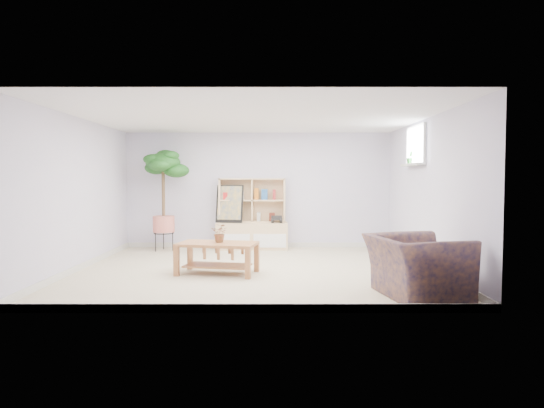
{
  "coord_description": "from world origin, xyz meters",
  "views": [
    {
      "loc": [
        0.29,
        -7.63,
        1.44
      ],
      "look_at": [
        0.29,
        0.52,
        1.01
      ],
      "focal_mm": 32.0,
      "sensor_mm": 36.0,
      "label": 1
    }
  ],
  "objects_px": {
    "armchair": "(416,262)",
    "coffee_table": "(218,258)",
    "floor_tree": "(163,200)",
    "storage_unit": "(252,214)"
  },
  "relations": [
    {
      "from": "storage_unit",
      "to": "coffee_table",
      "type": "distance_m",
      "value": 2.67
    },
    {
      "from": "coffee_table",
      "to": "armchair",
      "type": "distance_m",
      "value": 2.96
    },
    {
      "from": "armchair",
      "to": "coffee_table",
      "type": "bearing_deg",
      "value": 50.44
    },
    {
      "from": "floor_tree",
      "to": "armchair",
      "type": "bearing_deg",
      "value": -43.84
    },
    {
      "from": "storage_unit",
      "to": "floor_tree",
      "type": "xyz_separation_m",
      "value": [
        -1.76,
        -0.22,
        0.29
      ]
    },
    {
      "from": "coffee_table",
      "to": "floor_tree",
      "type": "relative_size",
      "value": 0.57
    },
    {
      "from": "storage_unit",
      "to": "coffee_table",
      "type": "relative_size",
      "value": 1.25
    },
    {
      "from": "storage_unit",
      "to": "floor_tree",
      "type": "distance_m",
      "value": 1.8
    },
    {
      "from": "armchair",
      "to": "storage_unit",
      "type": "bearing_deg",
      "value": 17.5
    },
    {
      "from": "floor_tree",
      "to": "armchair",
      "type": "distance_m",
      "value": 5.49
    }
  ]
}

